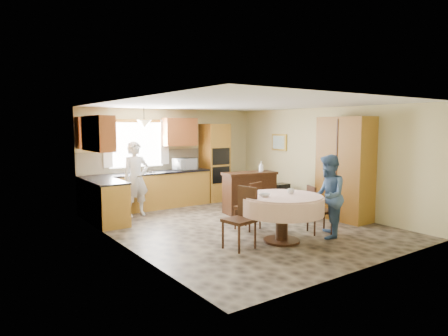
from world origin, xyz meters
name	(u,v)px	position (x,y,z in m)	size (l,w,h in m)	color
floor	(241,226)	(0.00, 0.00, 0.00)	(5.00, 6.00, 0.01)	#72634F
ceiling	(242,104)	(0.00, 0.00, 2.50)	(5.00, 6.00, 0.01)	white
wall_back	(172,157)	(0.00, 3.00, 1.25)	(5.00, 0.02, 2.50)	tan
wall_front	(370,183)	(0.00, -3.00, 1.25)	(5.00, 0.02, 2.50)	tan
wall_left	(124,175)	(-2.50, 0.00, 1.25)	(0.02, 6.00, 2.50)	tan
wall_right	(324,160)	(2.50, 0.00, 1.25)	(0.02, 6.00, 2.50)	tan
window	(137,145)	(-1.00, 2.98, 1.60)	(1.40, 0.03, 1.10)	white
curtain_left	(108,144)	(-1.75, 2.93, 1.65)	(0.22, 0.02, 1.15)	white
curtain_right	(165,142)	(-0.25, 2.93, 1.65)	(0.22, 0.02, 1.15)	white
base_cab_back	(148,192)	(-0.85, 2.70, 0.44)	(3.30, 0.60, 0.88)	gold
counter_back	(147,173)	(-0.85, 2.70, 0.90)	(3.30, 0.64, 0.04)	black
base_cab_left	(107,203)	(-2.20, 1.80, 0.44)	(0.60, 1.20, 0.88)	gold
counter_left	(106,182)	(-2.20, 1.80, 0.90)	(0.64, 1.20, 0.04)	black
backsplash	(142,161)	(-0.85, 2.99, 1.18)	(3.30, 0.02, 0.55)	#C3B389
wall_cab_left	(96,133)	(-2.05, 2.83, 1.91)	(0.85, 0.33, 0.72)	#A85A2A
wall_cab_right	(180,132)	(0.15, 2.83, 1.91)	(0.90, 0.33, 0.72)	#A85A2A
wall_cab_side	(98,134)	(-2.33, 1.80, 1.91)	(0.33, 1.20, 0.72)	#A85A2A
oven_tower	(215,163)	(1.15, 2.69, 1.06)	(0.66, 0.62, 2.12)	gold
oven_upper	(221,156)	(1.15, 2.38, 1.25)	(0.56, 0.01, 0.45)	black
oven_lower	(221,175)	(1.15, 2.38, 0.75)	(0.56, 0.01, 0.45)	black
pendant	(144,124)	(-1.00, 2.50, 2.12)	(0.36, 0.36, 0.18)	beige
sideboard	(249,194)	(0.96, 0.92, 0.46)	(1.28, 0.53, 0.91)	#3D2110
space_heater	(280,195)	(2.06, 1.02, 0.30)	(0.43, 0.30, 0.59)	black
cupboard	(345,169)	(2.22, -0.85, 1.13)	(0.59, 1.19, 2.26)	gold
dining_table	(282,205)	(-0.10, -1.31, 0.66)	(1.47, 1.47, 0.84)	#3D2110
chair_left	(243,214)	(-0.88, -1.17, 0.57)	(0.51, 0.51, 1.04)	#3D2110
chair_back	(251,203)	(-0.02, -0.34, 0.53)	(0.51, 0.51, 0.96)	#3D2110
chair_right	(316,207)	(0.84, -1.27, 0.51)	(0.53, 0.53, 0.93)	#3D2110
framed_picture	(279,142)	(2.47, 1.52, 1.63)	(0.06, 0.54, 0.44)	gold
microwave	(185,164)	(0.18, 2.65, 1.07)	(0.55, 0.38, 0.31)	silver
person_sink	(136,179)	(-1.38, 2.16, 0.86)	(0.63, 0.41, 1.71)	silver
person_dining	(328,196)	(0.80, -1.58, 0.77)	(0.75, 0.58, 1.54)	#3E5C87
bowl_sideboard	(237,175)	(0.60, 0.92, 0.94)	(0.21, 0.21, 0.05)	#B2B2B2
bottle_sideboard	(261,167)	(1.32, 0.92, 1.06)	(0.12, 0.12, 0.30)	silver
cup_table	(291,191)	(0.12, -1.30, 0.89)	(0.12, 0.12, 0.10)	#B2B2B2
bowl_table	(264,195)	(-0.46, -1.24, 0.87)	(0.19, 0.19, 0.06)	#B2B2B2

